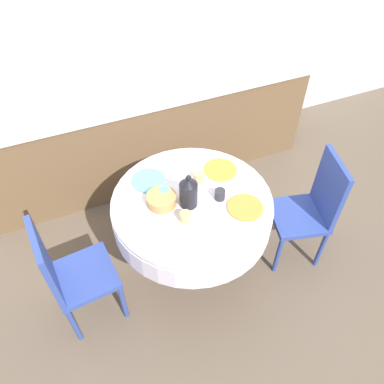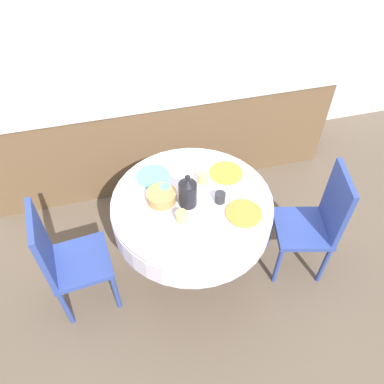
% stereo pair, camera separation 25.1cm
% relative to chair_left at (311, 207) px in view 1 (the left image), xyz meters
% --- Properties ---
extents(ground_plane, '(12.00, 12.00, 0.00)m').
position_rel_chair_left_xyz_m(ground_plane, '(-0.88, 0.22, -0.54)').
color(ground_plane, brown).
extents(wall_back, '(7.00, 0.05, 2.60)m').
position_rel_chair_left_xyz_m(wall_back, '(-0.88, 1.78, 0.76)').
color(wall_back, silver).
rests_on(wall_back, ground_plane).
extents(kitchen_counter, '(3.24, 0.64, 0.94)m').
position_rel_chair_left_xyz_m(kitchen_counter, '(-0.88, 1.45, -0.06)').
color(kitchen_counter, brown).
rests_on(kitchen_counter, ground_plane).
extents(dining_table, '(1.13, 1.13, 0.77)m').
position_rel_chair_left_xyz_m(dining_table, '(-0.88, 0.22, 0.10)').
color(dining_table, brown).
rests_on(dining_table, ground_plane).
extents(chair_left, '(0.49, 0.49, 0.98)m').
position_rel_chair_left_xyz_m(chair_left, '(0.00, 0.00, 0.00)').
color(chair_left, '#2D428E').
rests_on(chair_left, ground_plane).
extents(chair_right, '(0.44, 0.44, 0.98)m').
position_rel_chair_left_xyz_m(chair_right, '(-1.79, 0.13, 0.00)').
color(chair_right, '#2D428E').
rests_on(chair_right, ground_plane).
extents(plate_near_left, '(0.24, 0.24, 0.01)m').
position_rel_chair_left_xyz_m(plate_near_left, '(-1.18, 0.01, 0.24)').
color(plate_near_left, white).
rests_on(plate_near_left, dining_table).
extents(cup_near_left, '(0.07, 0.07, 0.08)m').
position_rel_chair_left_xyz_m(cup_near_left, '(-0.99, 0.07, 0.27)').
color(cup_near_left, '#DBB766').
rests_on(cup_near_left, dining_table).
extents(plate_near_right, '(0.24, 0.24, 0.01)m').
position_rel_chair_left_xyz_m(plate_near_right, '(-0.58, 0.02, 0.24)').
color(plate_near_right, orange).
rests_on(plate_near_right, dining_table).
extents(cup_near_right, '(0.07, 0.07, 0.08)m').
position_rel_chair_left_xyz_m(cup_near_right, '(-0.70, 0.16, 0.27)').
color(cup_near_right, '#28282D').
rests_on(cup_near_right, dining_table).
extents(plate_far_left, '(0.24, 0.24, 0.01)m').
position_rel_chair_left_xyz_m(plate_far_left, '(-1.10, 0.52, 0.24)').
color(plate_far_left, '#60BCB7').
rests_on(plate_far_left, dining_table).
extents(cup_far_left, '(0.07, 0.07, 0.08)m').
position_rel_chair_left_xyz_m(cup_far_left, '(-1.05, 0.32, 0.27)').
color(cup_far_left, '#5BA39E').
rests_on(cup_far_left, dining_table).
extents(plate_far_right, '(0.24, 0.24, 0.01)m').
position_rel_chair_left_xyz_m(plate_far_right, '(-0.57, 0.41, 0.24)').
color(plate_far_right, yellow).
rests_on(plate_far_right, dining_table).
extents(cup_far_right, '(0.07, 0.07, 0.08)m').
position_rel_chair_left_xyz_m(cup_far_right, '(-0.76, 0.37, 0.27)').
color(cup_far_right, '#DBB766').
rests_on(cup_far_right, dining_table).
extents(coffee_carafe, '(0.12, 0.12, 0.27)m').
position_rel_chair_left_xyz_m(coffee_carafe, '(-0.92, 0.20, 0.34)').
color(coffee_carafe, black).
rests_on(coffee_carafe, dining_table).
extents(bread_basket, '(0.20, 0.20, 0.08)m').
position_rel_chair_left_xyz_m(bread_basket, '(-1.08, 0.27, 0.27)').
color(bread_basket, '#AD844C').
rests_on(bread_basket, dining_table).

